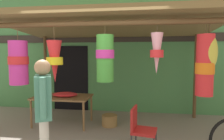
{
  "coord_description": "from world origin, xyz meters",
  "views": [
    {
      "loc": [
        0.83,
        -3.53,
        1.74
      ],
      "look_at": [
        0.19,
        0.85,
        1.39
      ],
      "focal_mm": 31.93,
      "sensor_mm": 36.0,
      "label": 1
    }
  ],
  "objects": [
    {
      "name": "market_stall_canopy",
      "position": [
        0.16,
        0.82,
        2.19
      ],
      "size": [
        4.82,
        2.62,
        2.57
      ],
      "color": "brown",
      "rests_on": "ground_plane"
    },
    {
      "name": "flower_heap_on_table",
      "position": [
        -0.99,
        1.06,
        0.76
      ],
      "size": [
        0.61,
        0.43,
        0.1
      ],
      "color": "red",
      "rests_on": "display_table"
    },
    {
      "name": "shopper_by_bananas",
      "position": [
        -0.56,
        -0.88,
        0.99
      ],
      "size": [
        0.38,
        0.54,
        1.67
      ],
      "color": "silver",
      "rests_on": "ground_plane"
    },
    {
      "name": "shop_facade",
      "position": [
        -0.01,
        2.53,
        1.79
      ],
      "size": [
        9.17,
        0.29,
        3.59
      ],
      "color": "#47844C",
      "rests_on": "ground_plane"
    },
    {
      "name": "wicker_basket_by_table",
      "position": [
        0.09,
        1.16,
        0.13
      ],
      "size": [
        0.38,
        0.38,
        0.26
      ],
      "primitive_type": "cylinder",
      "color": "olive",
      "rests_on": "ground_plane"
    },
    {
      "name": "display_table",
      "position": [
        -1.08,
        1.09,
        0.65
      ],
      "size": [
        1.37,
        0.82,
        0.71
      ],
      "color": "brown",
      "rests_on": "ground_plane"
    },
    {
      "name": "folding_chair",
      "position": [
        0.82,
        -0.19,
        0.5
      ],
      "size": [
        0.46,
        0.46,
        0.84
      ],
      "color": "#AD1E1E",
      "rests_on": "ground_plane"
    }
  ]
}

